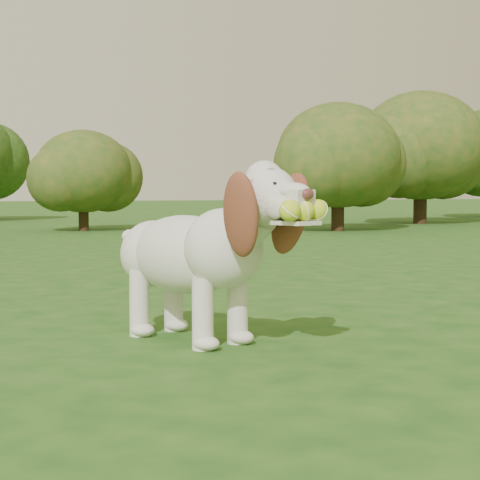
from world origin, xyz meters
name	(u,v)px	position (x,y,z in m)	size (l,w,h in m)	color
ground	(93,380)	(0.00, 0.00, 0.00)	(80.00, 80.00, 0.00)	#1A4814
dog	(201,247)	(0.48, 0.45, 0.36)	(0.62, 0.99, 0.67)	silver
shrub_c	(83,171)	(1.40, 8.86, 0.83)	(1.36, 1.36, 1.41)	#382314
shrub_d	(338,155)	(4.72, 7.61, 1.05)	(1.72, 1.72, 1.78)	#382314
shrub_f	(421,146)	(7.11, 9.26, 1.31)	(2.15, 2.15, 2.23)	#382314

